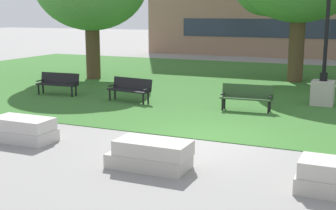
# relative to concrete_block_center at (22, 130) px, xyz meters

# --- Properties ---
(ground_plane) EXTENTS (140.00, 140.00, 0.00)m
(ground_plane) POSITION_rel_concrete_block_center_xyz_m (4.42, 2.02, -0.31)
(ground_plane) COLOR gray
(grass_lawn) EXTENTS (40.00, 20.00, 0.02)m
(grass_lawn) POSITION_rel_concrete_block_center_xyz_m (4.42, 12.02, -0.30)
(grass_lawn) COLOR #336628
(grass_lawn) RESTS_ON ground
(concrete_block_center) EXTENTS (1.80, 0.90, 0.64)m
(concrete_block_center) POSITION_rel_concrete_block_center_xyz_m (0.00, 0.00, 0.00)
(concrete_block_center) COLOR #BCB7B2
(concrete_block_center) RESTS_ON ground
(concrete_block_left) EXTENTS (1.84, 0.90, 0.64)m
(concrete_block_left) POSITION_rel_concrete_block_center_xyz_m (4.14, -0.62, 0.00)
(concrete_block_left) COLOR #B2ADA3
(concrete_block_left) RESTS_ON ground
(park_bench_near_left) EXTENTS (1.84, 0.67, 0.90)m
(park_bench_near_left) POSITION_rel_concrete_block_center_xyz_m (4.54, 6.25, 0.23)
(park_bench_near_left) COLOR #284723
(park_bench_near_left) RESTS_ON grass_lawn
(park_bench_near_right) EXTENTS (1.83, 0.65, 0.90)m
(park_bench_near_right) POSITION_rel_concrete_block_center_xyz_m (-3.45, 6.20, 0.23)
(park_bench_near_right) COLOR black
(park_bench_near_right) RESTS_ON grass_lawn
(park_bench_far_right) EXTENTS (1.86, 0.79, 0.90)m
(park_bench_far_right) POSITION_rel_concrete_block_center_xyz_m (0.01, 6.07, 0.23)
(park_bench_far_right) COLOR black
(park_bench_far_right) RESTS_ON grass_lawn
(lamp_post_left) EXTENTS (1.32, 0.80, 5.21)m
(lamp_post_left) POSITION_rel_concrete_block_center_xyz_m (6.86, 8.37, 0.76)
(lamp_post_left) COLOR #ADA89E
(lamp_post_left) RESTS_ON grass_lawn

